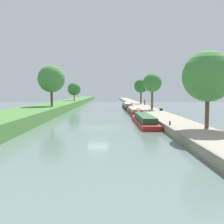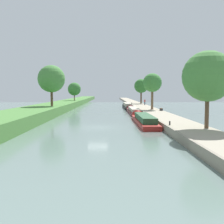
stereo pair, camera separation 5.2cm
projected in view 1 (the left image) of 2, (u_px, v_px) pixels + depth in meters
ground_plane at (98, 127)px, 33.24m from camera, size 160.00×160.00×0.00m
left_grassy_bank at (7, 121)px, 33.06m from camera, size 7.25×260.00×1.67m
right_towpath at (177, 124)px, 33.30m from camera, size 4.20×260.00×0.81m
stone_quay at (159, 124)px, 33.28m from camera, size 0.25×260.00×0.86m
narrowboat_red at (143, 119)px, 37.85m from camera, size 2.19×16.06×2.08m
narrowboat_maroon at (133, 111)px, 55.54m from camera, size 1.93×16.90×1.83m
narrowboat_black at (127, 106)px, 72.17m from camera, size 1.84×16.06×2.01m
tree_rightbank_near at (208, 76)px, 26.21m from camera, size 5.06×5.06×7.73m
tree_rightbank_midnear at (152, 83)px, 54.46m from camera, size 3.86×3.86×7.47m
tree_rightbank_midfar at (141, 86)px, 82.47m from camera, size 4.33×4.33×7.63m
tree_leftbank_downstream at (74, 89)px, 84.92m from camera, size 4.18×4.18×5.76m
tree_leftbank_upstream at (51, 79)px, 51.70m from camera, size 5.31×5.31×7.99m
person_walking at (145, 102)px, 73.36m from camera, size 0.34×0.34×1.66m
mooring_bollard_near at (170, 123)px, 29.14m from camera, size 0.16×0.16×0.45m
mooring_bollard_far at (132, 103)px, 79.38m from camera, size 0.16×0.16×0.45m
park_bench at (161, 109)px, 51.68m from camera, size 0.44×1.50×0.47m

